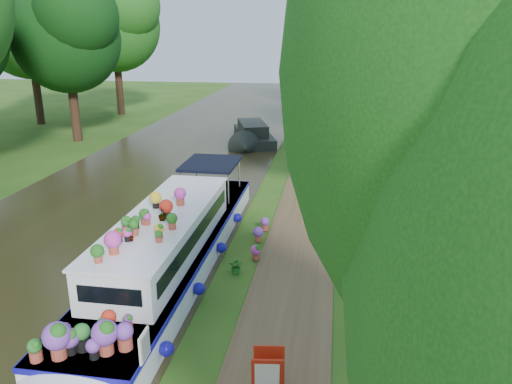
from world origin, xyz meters
The scene contains 15 objects.
ground centered at (0.00, 0.00, 0.00)m, with size 100.00×100.00×0.00m, color #284F13.
canal_water centered at (-6.00, 0.00, 0.01)m, with size 10.00×100.00×0.02m, color black.
towpath centered at (1.20, 0.00, 0.01)m, with size 2.20×100.00×0.03m, color brown.
plant_boat centered at (-2.25, -2.23, 0.85)m, with size 2.29×13.52×2.22m.
tree_near_overhang centered at (3.79, 3.06, 6.60)m, with size 5.52×5.28×8.99m.
tree_near_mid centered at (4.48, 15.08, 6.44)m, with size 6.90×6.60×9.40m.
tree_near_far centered at (3.98, 26.09, 7.05)m, with size 7.59×7.26×10.30m.
tree_far_c centered at (-13.52, 14.08, 6.52)m, with size 7.13×6.82×9.59m.
tree_far_d centered at (-15.02, 24.10, 7.40)m, with size 8.05×7.70×10.85m.
tree_far_h centered at (-19.02, 19.09, 7.14)m, with size 7.82×7.48×10.49m.
second_boat centered at (-2.75, 15.19, 0.50)m, with size 3.48×6.78×1.24m.
sandwich_board centered at (1.14, -6.49, 0.45)m, with size 0.60×0.53×0.93m.
pedestrian_pink centered at (0.93, 22.82, 0.95)m, with size 0.67×0.44×1.85m, color #CC5487.
pedestrian_dark centered at (1.90, 24.56, 0.84)m, with size 0.78×0.61×1.61m, color black.
verge_plant centered at (-0.40, -1.73, 0.23)m, with size 0.42×0.36×0.46m, color #226E21.
Camera 1 is at (2.13, -14.11, 6.55)m, focal length 35.00 mm.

